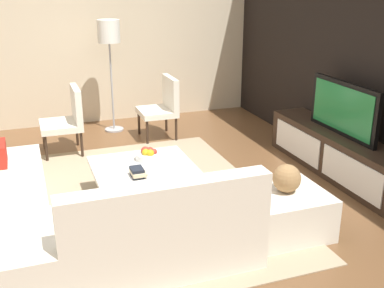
{
  "coord_description": "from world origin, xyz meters",
  "views": [
    {
      "loc": [
        4.27,
        -0.96,
        2.22
      ],
      "look_at": [
        -0.05,
        0.6,
        0.58
      ],
      "focal_mm": 44.36,
      "sensor_mm": 36.0,
      "label": 1
    }
  ],
  "objects_px": {
    "sectional_couch": "(53,218)",
    "ottoman": "(284,211)",
    "accent_chair_far": "(163,104)",
    "television": "(343,109)",
    "media_console": "(338,155)",
    "accent_chair_near": "(68,117)",
    "floor_lamp": "(109,38)",
    "fruit_bowl": "(149,155)",
    "coffee_table": "(145,183)",
    "decorative_ball": "(287,178)",
    "book_stack": "(138,172)"
  },
  "relations": [
    {
      "from": "sectional_couch",
      "to": "fruit_bowl",
      "type": "bearing_deg",
      "value": 127.68
    },
    {
      "from": "sectional_couch",
      "to": "ottoman",
      "type": "bearing_deg",
      "value": 78.29
    },
    {
      "from": "media_console",
      "to": "accent_chair_far",
      "type": "bearing_deg",
      "value": -143.17
    },
    {
      "from": "coffee_table",
      "to": "accent_chair_near",
      "type": "height_order",
      "value": "accent_chair_near"
    },
    {
      "from": "sectional_couch",
      "to": "ottoman",
      "type": "distance_m",
      "value": 2.03
    },
    {
      "from": "coffee_table",
      "to": "accent_chair_far",
      "type": "relative_size",
      "value": 1.17
    },
    {
      "from": "sectional_couch",
      "to": "coffee_table",
      "type": "height_order",
      "value": "sectional_couch"
    },
    {
      "from": "accent_chair_near",
      "to": "floor_lamp",
      "type": "distance_m",
      "value": 1.36
    },
    {
      "from": "floor_lamp",
      "to": "decorative_ball",
      "type": "bearing_deg",
      "value": 14.0
    },
    {
      "from": "floor_lamp",
      "to": "accent_chair_far",
      "type": "relative_size",
      "value": 1.88
    },
    {
      "from": "sectional_couch",
      "to": "media_console",
      "type": "bearing_deg",
      "value": 99.28
    },
    {
      "from": "media_console",
      "to": "coffee_table",
      "type": "relative_size",
      "value": 2.25
    },
    {
      "from": "floor_lamp",
      "to": "fruit_bowl",
      "type": "height_order",
      "value": "floor_lamp"
    },
    {
      "from": "fruit_bowl",
      "to": "accent_chair_far",
      "type": "relative_size",
      "value": 0.32
    },
    {
      "from": "accent_chair_near",
      "to": "ottoman",
      "type": "bearing_deg",
      "value": 29.24
    },
    {
      "from": "accent_chair_near",
      "to": "accent_chair_far",
      "type": "distance_m",
      "value": 1.36
    },
    {
      "from": "fruit_bowl",
      "to": "sectional_couch",
      "type": "bearing_deg",
      "value": -52.32
    },
    {
      "from": "coffee_table",
      "to": "ottoman",
      "type": "bearing_deg",
      "value": 44.82
    },
    {
      "from": "television",
      "to": "accent_chair_far",
      "type": "xyz_separation_m",
      "value": [
        -2.03,
        -1.52,
        -0.31
      ]
    },
    {
      "from": "ottoman",
      "to": "decorative_ball",
      "type": "distance_m",
      "value": 0.33
    },
    {
      "from": "television",
      "to": "fruit_bowl",
      "type": "bearing_deg",
      "value": -97.23
    },
    {
      "from": "television",
      "to": "accent_chair_near",
      "type": "xyz_separation_m",
      "value": [
        -1.83,
        -2.87,
        -0.31
      ]
    },
    {
      "from": "fruit_bowl",
      "to": "book_stack",
      "type": "distance_m",
      "value": 0.46
    },
    {
      "from": "fruit_bowl",
      "to": "book_stack",
      "type": "relative_size",
      "value": 1.46
    },
    {
      "from": "accent_chair_far",
      "to": "decorative_ball",
      "type": "relative_size",
      "value": 3.43
    },
    {
      "from": "television",
      "to": "floor_lamp",
      "type": "bearing_deg",
      "value": -140.32
    },
    {
      "from": "fruit_bowl",
      "to": "accent_chair_far",
      "type": "xyz_separation_m",
      "value": [
        -1.75,
        0.68,
        0.06
      ]
    },
    {
      "from": "coffee_table",
      "to": "ottoman",
      "type": "height_order",
      "value": "ottoman"
    },
    {
      "from": "television",
      "to": "ottoman",
      "type": "relative_size",
      "value": 1.64
    },
    {
      "from": "sectional_couch",
      "to": "book_stack",
      "type": "relative_size",
      "value": 12.8
    },
    {
      "from": "book_stack",
      "to": "decorative_ball",
      "type": "bearing_deg",
      "value": 54.62
    },
    {
      "from": "media_console",
      "to": "accent_chair_near",
      "type": "bearing_deg",
      "value": -122.6
    },
    {
      "from": "book_stack",
      "to": "accent_chair_far",
      "type": "bearing_deg",
      "value": 157.38
    },
    {
      "from": "ottoman",
      "to": "decorative_ball",
      "type": "bearing_deg",
      "value": 0.0
    },
    {
      "from": "accent_chair_near",
      "to": "ottoman",
      "type": "height_order",
      "value": "accent_chair_near"
    },
    {
      "from": "sectional_couch",
      "to": "fruit_bowl",
      "type": "xyz_separation_m",
      "value": [
        -0.81,
        1.05,
        0.14
      ]
    },
    {
      "from": "ottoman",
      "to": "accent_chair_far",
      "type": "xyz_separation_m",
      "value": [
        -2.97,
        -0.26,
        0.29
      ]
    },
    {
      "from": "ottoman",
      "to": "floor_lamp",
      "type": "bearing_deg",
      "value": -166.0
    },
    {
      "from": "sectional_couch",
      "to": "accent_chair_far",
      "type": "xyz_separation_m",
      "value": [
        -2.56,
        1.73,
        0.2
      ]
    },
    {
      "from": "fruit_bowl",
      "to": "book_stack",
      "type": "height_order",
      "value": "fruit_bowl"
    },
    {
      "from": "floor_lamp",
      "to": "ottoman",
      "type": "xyz_separation_m",
      "value": [
        3.52,
        0.88,
        -1.17
      ]
    },
    {
      "from": "accent_chair_near",
      "to": "accent_chair_far",
      "type": "height_order",
      "value": "same"
    },
    {
      "from": "media_console",
      "to": "ottoman",
      "type": "distance_m",
      "value": 1.57
    },
    {
      "from": "television",
      "to": "decorative_ball",
      "type": "height_order",
      "value": "television"
    },
    {
      "from": "accent_chair_near",
      "to": "fruit_bowl",
      "type": "bearing_deg",
      "value": 22.43
    },
    {
      "from": "sectional_couch",
      "to": "floor_lamp",
      "type": "relative_size",
      "value": 1.5
    },
    {
      "from": "decorative_ball",
      "to": "fruit_bowl",
      "type": "bearing_deg",
      "value": -142.49
    },
    {
      "from": "television",
      "to": "decorative_ball",
      "type": "distance_m",
      "value": 1.6
    },
    {
      "from": "accent_chair_far",
      "to": "decorative_ball",
      "type": "distance_m",
      "value": 2.98
    },
    {
      "from": "ottoman",
      "to": "accent_chair_far",
      "type": "height_order",
      "value": "accent_chair_far"
    }
  ]
}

